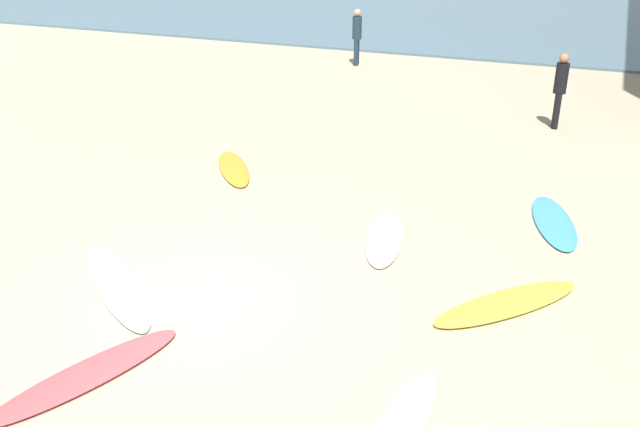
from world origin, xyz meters
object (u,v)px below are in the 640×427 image
object	(u,v)px
surfboard_1	(234,168)
surfboard_3	(117,285)
surfboard_5	(385,237)
surfboard_4	(554,222)
beachgoer_near	(357,34)
surfboard_0	(507,303)
beachgoer_mid	(560,87)
surfboard_6	(87,374)

from	to	relation	value
surfboard_1	surfboard_3	world-z (taller)	surfboard_1
surfboard_3	surfboard_5	distance (m)	4.02
surfboard_3	surfboard_4	size ratio (longest dim) A/B	1.25
beachgoer_near	surfboard_0	bearing A→B (deg)	-162.53
surfboard_5	beachgoer_mid	world-z (taller)	beachgoer_mid
beachgoer_mid	surfboard_5	bearing A→B (deg)	158.36
surfboard_1	beachgoer_near	xyz separation A→B (m)	(-0.56, 9.30, 0.90)
surfboard_1	surfboard_5	xyz separation A→B (m)	(3.53, -1.79, -0.00)
surfboard_6	beachgoer_mid	bearing A→B (deg)	-87.65
surfboard_0	surfboard_5	xyz separation A→B (m)	(-2.00, 1.26, -0.01)
surfboard_4	surfboard_6	world-z (taller)	surfboard_6
surfboard_3	surfboard_6	size ratio (longest dim) A/B	1.11
surfboard_1	surfboard_5	world-z (taller)	surfboard_1
surfboard_0	surfboard_4	world-z (taller)	surfboard_0
surfboard_0	surfboard_5	bearing A→B (deg)	10.24
surfboard_1	surfboard_6	xyz separation A→B (m)	(1.38, -6.19, 0.00)
surfboard_1	surfboard_3	xyz separation A→B (m)	(0.52, -4.46, -0.00)
surfboard_1	beachgoer_near	size ratio (longest dim) A/B	1.17
surfboard_4	beachgoer_mid	distance (m)	5.36
beachgoer_mid	surfboard_1	bearing A→B (deg)	126.98
surfboard_0	surfboard_3	distance (m)	5.21
surfboard_0	surfboard_3	size ratio (longest dim) A/B	0.88
surfboard_3	beachgoer_mid	bearing A→B (deg)	-168.22
surfboard_5	surfboard_3	bearing A→B (deg)	-149.39
surfboard_0	surfboard_1	size ratio (longest dim) A/B	1.16
surfboard_0	beachgoer_mid	distance (m)	8.10
beachgoer_near	surfboard_1	bearing A→B (deg)	174.65
surfboard_0	surfboard_1	bearing A→B (deg)	13.58
surfboard_1	surfboard_4	bearing A→B (deg)	-38.26
surfboard_1	beachgoer_mid	world-z (taller)	beachgoer_mid
beachgoer_mid	surfboard_3	bearing A→B (deg)	147.03
surfboard_0	surfboard_3	bearing A→B (deg)	58.11
surfboard_1	surfboard_6	size ratio (longest dim) A/B	0.84
surfboard_0	beachgoer_near	size ratio (longest dim) A/B	1.35
surfboard_1	surfboard_3	distance (m)	4.49
surfboard_4	surfboard_5	world-z (taller)	surfboard_5
surfboard_3	surfboard_6	bearing A→B (deg)	66.27
beachgoer_mid	surfboard_0	bearing A→B (deg)	174.85
surfboard_5	surfboard_1	bearing A→B (deg)	142.16
surfboard_0	surfboard_4	distance (m)	2.80
surfboard_3	surfboard_5	size ratio (longest dim) A/B	1.31
beachgoer_near	beachgoer_mid	world-z (taller)	same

